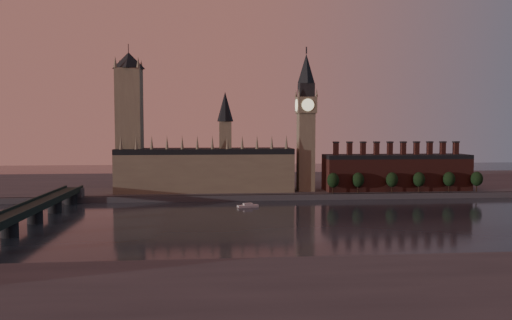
% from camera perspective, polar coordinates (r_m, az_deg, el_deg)
% --- Properties ---
extents(ground, '(900.00, 900.00, 0.00)m').
position_cam_1_polar(ground, '(269.44, 7.99, -7.28)').
color(ground, black).
rests_on(ground, ground).
extents(north_bank, '(900.00, 182.00, 4.00)m').
position_cam_1_polar(north_bank, '(442.51, 2.75, -2.71)').
color(north_bank, '#4C4C51').
rests_on(north_bank, ground).
extents(palace_of_westminster, '(130.00, 30.30, 74.00)m').
position_cam_1_polar(palace_of_westminster, '(373.66, -5.73, -0.87)').
color(palace_of_westminster, '#81785B').
rests_on(palace_of_westminster, north_bank).
extents(victoria_tower, '(24.00, 24.00, 108.00)m').
position_cam_1_polar(victoria_tower, '(377.39, -14.27, 4.77)').
color(victoria_tower, '#81785B').
rests_on(victoria_tower, north_bank).
extents(big_ben, '(15.00, 15.00, 107.00)m').
position_cam_1_polar(big_ben, '(374.33, 5.73, 4.53)').
color(big_ben, '#81785B').
rests_on(big_ben, north_bank).
extents(chimney_block, '(110.00, 25.00, 37.00)m').
position_cam_1_polar(chimney_block, '(394.90, 15.72, -1.30)').
color(chimney_block, '#582821').
rests_on(chimney_block, north_bank).
extents(embankment_tree_0, '(8.60, 8.60, 14.88)m').
position_cam_1_polar(embankment_tree_0, '(363.97, 8.80, -2.30)').
color(embankment_tree_0, black).
rests_on(embankment_tree_0, north_bank).
extents(embankment_tree_1, '(8.60, 8.60, 14.88)m').
position_cam_1_polar(embankment_tree_1, '(370.14, 11.59, -2.24)').
color(embankment_tree_1, black).
rests_on(embankment_tree_1, north_bank).
extents(embankment_tree_2, '(8.60, 8.60, 14.88)m').
position_cam_1_polar(embankment_tree_2, '(377.30, 15.28, -2.18)').
color(embankment_tree_2, black).
rests_on(embankment_tree_2, north_bank).
extents(embankment_tree_3, '(8.60, 8.60, 14.88)m').
position_cam_1_polar(embankment_tree_3, '(384.92, 18.13, -2.12)').
color(embankment_tree_3, black).
rests_on(embankment_tree_3, north_bank).
extents(embankment_tree_4, '(8.60, 8.60, 14.88)m').
position_cam_1_polar(embankment_tree_4, '(395.09, 21.20, -2.04)').
color(embankment_tree_4, black).
rests_on(embankment_tree_4, north_bank).
extents(embankment_tree_5, '(8.60, 8.60, 14.88)m').
position_cam_1_polar(embankment_tree_5, '(404.52, 23.92, -1.98)').
color(embankment_tree_5, black).
rests_on(embankment_tree_5, north_bank).
extents(westminster_bridge, '(14.00, 200.00, 11.55)m').
position_cam_1_polar(westminster_bridge, '(275.29, -25.28, -5.79)').
color(westminster_bridge, black).
rests_on(westminster_bridge, ground).
extents(river_boat, '(14.27, 7.64, 2.74)m').
position_cam_1_polar(river_boat, '(322.30, -0.94, -5.26)').
color(river_boat, silver).
rests_on(river_boat, ground).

